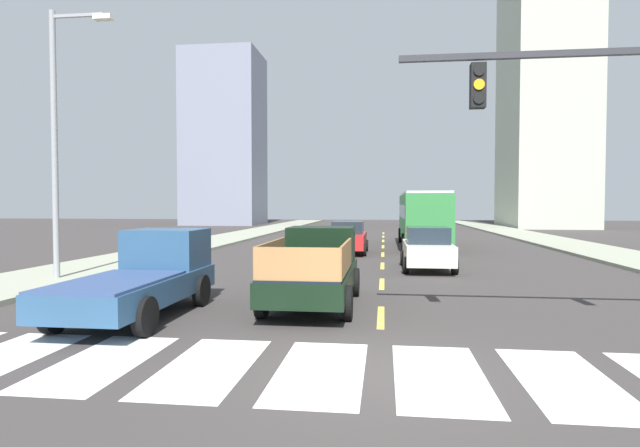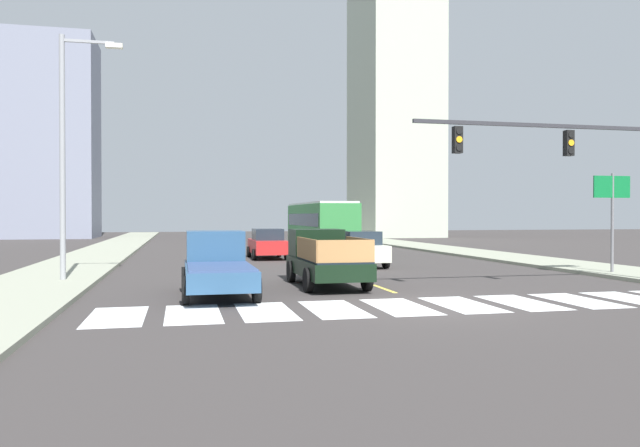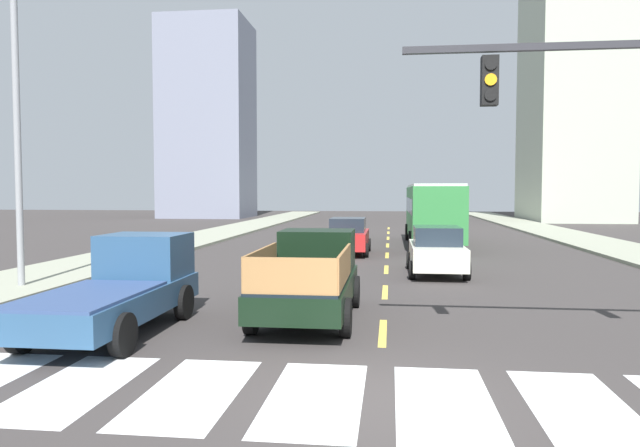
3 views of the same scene
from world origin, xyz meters
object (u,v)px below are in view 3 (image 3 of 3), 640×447
object	(u,v)px
pickup_stakebed	(311,276)
sedan_near_left	(348,236)
city_bus	(432,210)
sedan_far	(436,250)
pickup_dark	(122,286)
streetlight_left	(22,123)

from	to	relation	value
pickup_stakebed	sedan_near_left	bearing A→B (deg)	91.10
city_bus	sedan_near_left	bearing A→B (deg)	-133.11
sedan_far	sedan_near_left	xyz separation A→B (m)	(-3.61, 6.38, 0.00)
sedan_far	sedan_near_left	world-z (taller)	same
pickup_dark	sedan_far	world-z (taller)	pickup_dark
city_bus	streetlight_left	distance (m)	20.99
pickup_stakebed	streetlight_left	world-z (taller)	streetlight_left
city_bus	streetlight_left	bearing A→B (deg)	-131.17
pickup_stakebed	streetlight_left	size ratio (longest dim) A/B	0.58
pickup_dark	city_bus	distance (m)	22.01
pickup_stakebed	sedan_near_left	size ratio (longest dim) A/B	1.18
sedan_far	pickup_dark	bearing A→B (deg)	-128.11
pickup_stakebed	sedan_far	world-z (taller)	pickup_stakebed
pickup_stakebed	city_bus	world-z (taller)	city_bus
city_bus	sedan_far	xyz separation A→B (m)	(-0.62, -11.25, -1.09)
pickup_stakebed	streetlight_left	bearing A→B (deg)	165.02
sedan_near_left	streetlight_left	world-z (taller)	streetlight_left
sedan_far	streetlight_left	xyz separation A→B (m)	(-12.46, -4.88, 4.11)
city_bus	streetlight_left	size ratio (longest dim) A/B	1.20
city_bus	streetlight_left	world-z (taller)	streetlight_left
sedan_near_left	pickup_stakebed	bearing A→B (deg)	-87.86
sedan_near_left	sedan_far	bearing A→B (deg)	-58.81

